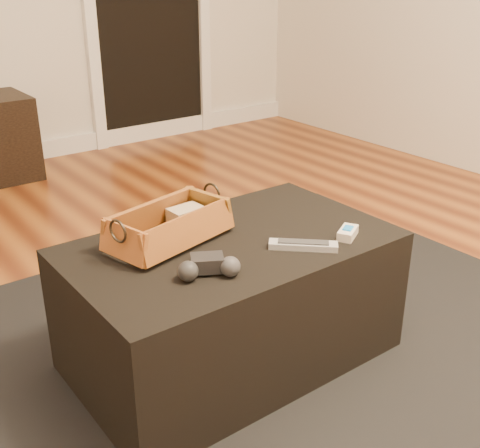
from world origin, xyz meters
TOP-DOWN VIEW (x-y plane):
  - floor at (0.00, 0.00)m, footprint 5.00×5.50m
  - area_rug at (0.12, 0.10)m, footprint 2.60×2.00m
  - ottoman at (0.12, 0.15)m, footprint 1.00×0.60m
  - tv_remote at (-0.05, 0.24)m, footprint 0.21×0.11m
  - cloth_bundle at (0.06, 0.31)m, footprint 0.11×0.08m
  - wicker_basket at (-0.03, 0.26)m, footprint 0.43×0.29m
  - game_controller at (-0.06, 0.01)m, footprint 0.18×0.14m
  - silver_remote at (0.26, -0.02)m, footprint 0.18×0.17m
  - cream_gadget at (0.42, -0.05)m, footprint 0.10×0.08m

SIDE VIEW (x-z plane):
  - floor at x=0.00m, z-range -0.01..0.00m
  - area_rug at x=0.12m, z-range 0.00..0.01m
  - ottoman at x=0.12m, z-range 0.01..0.43m
  - silver_remote at x=0.26m, z-range 0.43..0.45m
  - cream_gadget at x=0.42m, z-range 0.43..0.46m
  - tv_remote at x=-0.05m, z-range 0.45..0.47m
  - game_controller at x=-0.06m, z-range 0.43..0.49m
  - cloth_bundle at x=0.06m, z-range 0.45..0.50m
  - wicker_basket at x=-0.03m, z-range 0.41..0.55m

